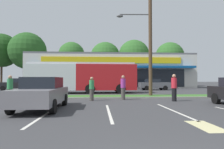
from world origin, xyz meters
The scene contains 23 objects.
grass_median centered at (0.00, 14.00, 0.06)m, with size 56.00×2.20×0.12m, color #386B28.
curb_lip centered at (0.00, 12.78, 0.06)m, with size 56.00×0.24×0.12m, color gray.
parking_stripe_0 centered at (-3.59, 6.12, 0.00)m, with size 0.12×4.80×0.01m, color silver.
parking_stripe_1 centered at (-0.91, 6.65, 0.00)m, with size 0.12×4.80×0.01m, color silver.
parking_stripe_2 centered at (2.11, 6.84, 0.00)m, with size 0.12×4.80×0.01m, color silver.
lot_arrow centered at (1.98, 3.81, 0.00)m, with size 0.70×1.60×0.01m, color beige.
storefront_building centered at (0.86, 35.92, 3.00)m, with size 28.83×13.18×5.99m.
tree_far_left centered at (-23.64, 44.32, 8.12)m, with size 7.66×7.66×11.96m.
tree_left centered at (-17.22, 42.54, 7.82)m, with size 8.15×8.15×11.91m.
tree_mid_left centered at (-7.61, 42.91, 7.04)m, with size 5.89×5.89×10.01m.
tree_mid centered at (0.12, 45.19, 6.92)m, with size 7.14×7.14×10.50m.
tree_mid_right centered at (6.98, 44.30, 7.26)m, with size 7.35×7.35×10.95m.
tree_right centered at (15.08, 42.59, 6.82)m, with size 6.60×6.60×10.14m.
utility_pole centered at (2.85, 14.22, 5.21)m, with size 3.03×2.40×9.74m.
city_bus centered at (-3.16, 19.11, 1.76)m, with size 11.52×2.87×3.25m.
bus_stop_bench centered at (-5.66, 11.95, 0.50)m, with size 1.60×0.45×0.95m.
car_0 centered at (6.31, 24.93, 0.79)m, with size 4.13×2.01×1.54m.
car_1 centered at (-12.26, 24.82, 0.82)m, with size 4.40×1.99×1.61m.
car_3 centered at (-4.17, 7.79, 0.80)m, with size 1.97×4.58×1.58m.
pedestrian_near_bench centered at (0.38, 11.99, 0.89)m, with size 0.36×0.36×1.76m.
pedestrian_by_pole centered at (-1.86, 11.45, 0.83)m, with size 0.33×0.33×1.65m.
pedestrian_mid centered at (3.70, 10.80, 0.91)m, with size 0.37×0.37×1.82m.
pedestrian_far centered at (-7.00, 10.72, 0.87)m, with size 0.35×0.35×1.73m.
Camera 1 is at (-1.36, -2.18, 1.46)m, focal length 31.58 mm.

